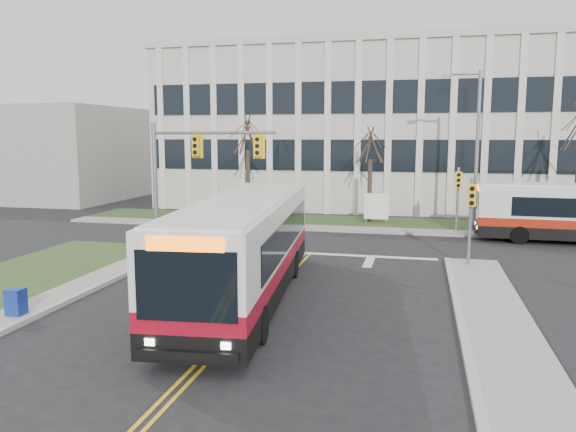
# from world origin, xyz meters

# --- Properties ---
(ground) EXTENTS (120.00, 120.00, 0.00)m
(ground) POSITION_xyz_m (0.00, 0.00, 0.00)
(ground) COLOR black
(ground) RESTS_ON ground
(sidewalk_east) EXTENTS (2.00, 26.00, 0.14)m
(sidewalk_east) POSITION_xyz_m (7.50, -5.00, 0.07)
(sidewalk_east) COLOR #9E9B93
(sidewalk_east) RESTS_ON ground
(sidewalk_cross) EXTENTS (44.00, 1.60, 0.14)m
(sidewalk_cross) POSITION_xyz_m (5.00, 15.20, 0.07)
(sidewalk_cross) COLOR #9E9B93
(sidewalk_cross) RESTS_ON ground
(building_lawn) EXTENTS (44.00, 5.00, 0.12)m
(building_lawn) POSITION_xyz_m (5.00, 18.00, 0.06)
(building_lawn) COLOR #2C491F
(building_lawn) RESTS_ON ground
(office_building) EXTENTS (40.00, 16.00, 12.00)m
(office_building) POSITION_xyz_m (5.00, 30.00, 6.00)
(office_building) COLOR beige
(office_building) RESTS_ON ground
(building_annex) EXTENTS (12.00, 12.00, 8.00)m
(building_annex) POSITION_xyz_m (-26.00, 26.00, 4.00)
(building_annex) COLOR #9E9B93
(building_annex) RESTS_ON ground
(mast_arm_signal) EXTENTS (6.11, 0.38, 6.20)m
(mast_arm_signal) POSITION_xyz_m (-5.62, 7.16, 4.26)
(mast_arm_signal) COLOR slate
(mast_arm_signal) RESTS_ON ground
(signal_pole_near) EXTENTS (0.34, 0.39, 3.80)m
(signal_pole_near) POSITION_xyz_m (7.20, 6.90, 2.50)
(signal_pole_near) COLOR slate
(signal_pole_near) RESTS_ON ground
(signal_pole_far) EXTENTS (0.34, 0.39, 3.80)m
(signal_pole_far) POSITION_xyz_m (7.20, 15.40, 2.50)
(signal_pole_far) COLOR slate
(signal_pole_far) RESTS_ON ground
(streetlight) EXTENTS (2.15, 0.25, 9.20)m
(streetlight) POSITION_xyz_m (8.03, 16.20, 5.19)
(streetlight) COLOR slate
(streetlight) RESTS_ON ground
(directory_sign) EXTENTS (1.50, 0.12, 2.00)m
(directory_sign) POSITION_xyz_m (2.50, 17.50, 1.17)
(directory_sign) COLOR slate
(directory_sign) RESTS_ON ground
(tree_left) EXTENTS (1.80, 1.80, 7.70)m
(tree_left) POSITION_xyz_m (-6.00, 18.00, 5.51)
(tree_left) COLOR #42352B
(tree_left) RESTS_ON ground
(tree_mid) EXTENTS (1.80, 1.80, 6.82)m
(tree_mid) POSITION_xyz_m (2.00, 18.20, 4.88)
(tree_mid) COLOR #42352B
(tree_mid) RESTS_ON ground
(bus_main) EXTENTS (3.99, 12.97, 3.40)m
(bus_main) POSITION_xyz_m (-0.62, 0.31, 1.70)
(bus_main) COLOR silver
(bus_main) RESTS_ON ground
(newspaper_box_blue) EXTENTS (0.51, 0.46, 0.95)m
(newspaper_box_blue) POSITION_xyz_m (-6.81, -3.30, 0.47)
(newspaper_box_blue) COLOR navy
(newspaper_box_blue) RESTS_ON ground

